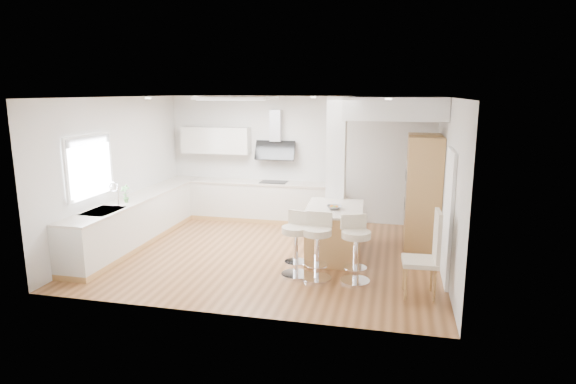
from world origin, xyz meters
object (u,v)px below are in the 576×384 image
(bar_stool_c, at_px, (355,245))
(dining_chair, at_px, (429,251))
(bar_stool_b, at_px, (317,243))
(peninsula, at_px, (334,232))
(bar_stool_a, at_px, (296,240))

(bar_stool_c, distance_m, dining_chair, 1.11)
(bar_stool_b, bearing_deg, peninsula, 85.77)
(bar_stool_b, bearing_deg, bar_stool_a, 171.10)
(bar_stool_c, bearing_deg, peninsula, 92.65)
(bar_stool_c, relative_size, dining_chair, 0.82)
(bar_stool_c, bearing_deg, bar_stool_b, 160.72)
(peninsula, xyz_separation_m, bar_stool_a, (-0.47, -1.04, 0.12))
(peninsula, bearing_deg, bar_stool_c, -70.29)
(bar_stool_a, bearing_deg, bar_stool_c, 8.96)
(bar_stool_a, distance_m, dining_chair, 2.04)
(peninsula, distance_m, bar_stool_b, 1.13)
(peninsula, relative_size, bar_stool_b, 1.46)
(bar_stool_c, bearing_deg, bar_stool_a, 156.17)
(bar_stool_a, bearing_deg, dining_chair, 1.77)
(peninsula, xyz_separation_m, bar_stool_b, (-0.13, -1.11, 0.14))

